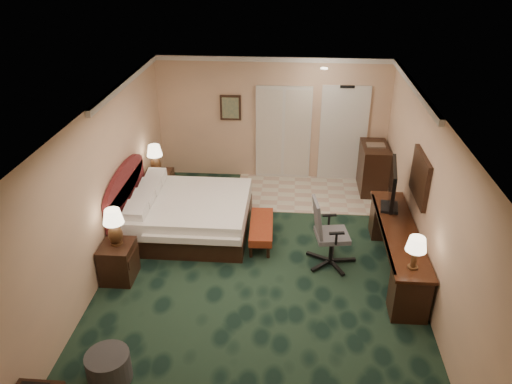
# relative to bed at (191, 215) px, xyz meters

# --- Properties ---
(floor) EXTENTS (5.00, 7.50, 0.00)m
(floor) POSITION_rel_bed_xyz_m (1.36, -1.24, -0.33)
(floor) COLOR black
(floor) RESTS_ON ground
(ceiling) EXTENTS (5.00, 7.50, 0.00)m
(ceiling) POSITION_rel_bed_xyz_m (1.36, -1.24, 2.37)
(ceiling) COLOR white
(ceiling) RESTS_ON wall_back
(wall_back) EXTENTS (5.00, 0.00, 2.70)m
(wall_back) POSITION_rel_bed_xyz_m (1.36, 2.51, 1.02)
(wall_back) COLOR tan
(wall_back) RESTS_ON ground
(wall_left) EXTENTS (0.00, 7.50, 2.70)m
(wall_left) POSITION_rel_bed_xyz_m (-1.14, -1.24, 1.02)
(wall_left) COLOR tan
(wall_left) RESTS_ON ground
(wall_right) EXTENTS (0.00, 7.50, 2.70)m
(wall_right) POSITION_rel_bed_xyz_m (3.86, -1.24, 1.02)
(wall_right) COLOR tan
(wall_right) RESTS_ON ground
(crown_molding) EXTENTS (5.00, 7.50, 0.10)m
(crown_molding) POSITION_rel_bed_xyz_m (1.36, -1.24, 2.32)
(crown_molding) COLOR silver
(crown_molding) RESTS_ON wall_back
(tile_patch) EXTENTS (3.20, 1.70, 0.01)m
(tile_patch) POSITION_rel_bed_xyz_m (2.26, 1.66, -0.33)
(tile_patch) COLOR tan
(tile_patch) RESTS_ON ground
(headboard) EXTENTS (0.12, 2.00, 1.40)m
(headboard) POSITION_rel_bed_xyz_m (-1.08, -0.24, 0.37)
(headboard) COLOR #481213
(headboard) RESTS_ON ground
(entry_door) EXTENTS (1.02, 0.06, 2.18)m
(entry_door) POSITION_rel_bed_xyz_m (2.91, 2.48, 0.72)
(entry_door) COLOR silver
(entry_door) RESTS_ON ground
(closet_doors) EXTENTS (1.20, 0.06, 2.10)m
(closet_doors) POSITION_rel_bed_xyz_m (1.61, 2.47, 0.72)
(closet_doors) COLOR #B3AB9B
(closet_doors) RESTS_ON ground
(wall_art) EXTENTS (0.45, 0.06, 0.55)m
(wall_art) POSITION_rel_bed_xyz_m (0.46, 2.47, 1.27)
(wall_art) COLOR #435F55
(wall_art) RESTS_ON wall_back
(wall_mirror) EXTENTS (0.05, 0.95, 0.75)m
(wall_mirror) POSITION_rel_bed_xyz_m (3.82, -0.64, 1.22)
(wall_mirror) COLOR white
(wall_mirror) RESTS_ON wall_right
(bed) EXTENTS (2.09, 1.94, 0.66)m
(bed) POSITION_rel_bed_xyz_m (0.00, 0.00, 0.00)
(bed) COLOR white
(bed) RESTS_ON ground
(nightstand_near) EXTENTS (0.50, 0.57, 0.62)m
(nightstand_near) POSITION_rel_bed_xyz_m (-0.88, -1.50, -0.02)
(nightstand_near) COLOR black
(nightstand_near) RESTS_ON ground
(nightstand_far) EXTENTS (0.53, 0.60, 0.66)m
(nightstand_far) POSITION_rel_bed_xyz_m (-0.86, 1.07, -0.00)
(nightstand_far) COLOR black
(nightstand_far) RESTS_ON ground
(lamp_near) EXTENTS (0.41, 0.41, 0.61)m
(lamp_near) POSITION_rel_bed_xyz_m (-0.87, -1.46, 0.60)
(lamp_near) COLOR #30200E
(lamp_near) RESTS_ON nightstand_near
(lamp_far) EXTENTS (0.37, 0.37, 0.59)m
(lamp_far) POSITION_rel_bed_xyz_m (-0.90, 1.11, 0.62)
(lamp_far) COLOR #30200E
(lamp_far) RESTS_ON nightstand_far
(bed_bench) EXTENTS (0.43, 1.16, 0.39)m
(bed_bench) POSITION_rel_bed_xyz_m (1.32, -0.28, -0.14)
(bed_bench) COLOR maroon
(bed_bench) RESTS_ON ground
(ottoman) EXTENTS (0.69, 0.69, 0.39)m
(ottoman) POSITION_rel_bed_xyz_m (-0.35, -3.52, -0.14)
(ottoman) COLOR #303134
(ottoman) RESTS_ON ground
(desk) EXTENTS (0.57, 2.66, 0.77)m
(desk) POSITION_rel_bed_xyz_m (3.55, -0.95, 0.05)
(desk) COLOR black
(desk) RESTS_ON ground
(tv) EXTENTS (0.24, 1.03, 0.80)m
(tv) POSITION_rel_bed_xyz_m (3.49, -0.25, 0.84)
(tv) COLOR black
(tv) RESTS_ON desk
(desk_lamp) EXTENTS (0.31, 0.31, 0.51)m
(desk_lamp) POSITION_rel_bed_xyz_m (3.55, -1.96, 0.69)
(desk_lamp) COLOR #30200E
(desk_lamp) RESTS_ON desk
(desk_chair) EXTENTS (0.78, 0.75, 1.19)m
(desk_chair) POSITION_rel_bed_xyz_m (2.51, -0.83, 0.27)
(desk_chair) COLOR #54535B
(desk_chair) RESTS_ON ground
(minibar) EXTENTS (0.54, 0.97, 1.02)m
(minibar) POSITION_rel_bed_xyz_m (3.54, 1.96, 0.18)
(minibar) COLOR black
(minibar) RESTS_ON ground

